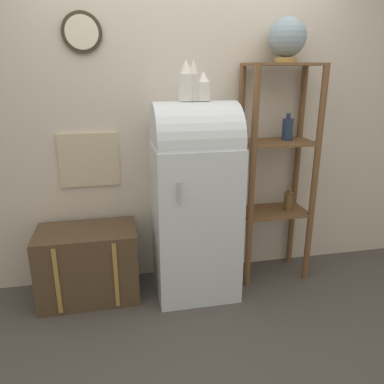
{
  "coord_description": "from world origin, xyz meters",
  "views": [
    {
      "loc": [
        -0.57,
        -2.42,
        1.72
      ],
      "look_at": [
        -0.02,
        0.25,
        0.83
      ],
      "focal_mm": 35.0,
      "sensor_mm": 36.0,
      "label": 1
    }
  ],
  "objects_px": {
    "vase_left": "(186,82)",
    "vase_center": "(194,82)",
    "vase_right": "(203,87)",
    "globe": "(287,38)",
    "refrigerator": "(195,197)",
    "suitcase_trunk": "(89,264)"
  },
  "relations": [
    {
      "from": "vase_left",
      "to": "vase_center",
      "type": "distance_m",
      "value": 0.05
    },
    {
      "from": "vase_left",
      "to": "vase_right",
      "type": "bearing_deg",
      "value": 1.55
    },
    {
      "from": "globe",
      "to": "vase_center",
      "type": "distance_m",
      "value": 0.81
    },
    {
      "from": "refrigerator",
      "to": "vase_center",
      "type": "distance_m",
      "value": 0.85
    },
    {
      "from": "vase_left",
      "to": "refrigerator",
      "type": "bearing_deg",
      "value": 1.42
    },
    {
      "from": "suitcase_trunk",
      "to": "vase_center",
      "type": "distance_m",
      "value": 1.59
    },
    {
      "from": "vase_left",
      "to": "vase_right",
      "type": "height_order",
      "value": "vase_left"
    },
    {
      "from": "globe",
      "to": "vase_right",
      "type": "xyz_separation_m",
      "value": [
        -0.67,
        -0.13,
        -0.34
      ]
    },
    {
      "from": "refrigerator",
      "to": "globe",
      "type": "distance_m",
      "value": 1.38
    },
    {
      "from": "vase_center",
      "to": "vase_right",
      "type": "height_order",
      "value": "vase_center"
    },
    {
      "from": "refrigerator",
      "to": "suitcase_trunk",
      "type": "distance_m",
      "value": 0.98
    },
    {
      "from": "vase_center",
      "to": "vase_right",
      "type": "relative_size",
      "value": 1.42
    },
    {
      "from": "refrigerator",
      "to": "vase_left",
      "type": "height_order",
      "value": "vase_left"
    },
    {
      "from": "vase_center",
      "to": "vase_right",
      "type": "bearing_deg",
      "value": 3.25
    },
    {
      "from": "refrigerator",
      "to": "vase_center",
      "type": "height_order",
      "value": "vase_center"
    },
    {
      "from": "vase_left",
      "to": "vase_right",
      "type": "xyz_separation_m",
      "value": [
        0.12,
        0.0,
        -0.04
      ]
    },
    {
      "from": "vase_left",
      "to": "vase_right",
      "type": "relative_size",
      "value": 1.42
    },
    {
      "from": "suitcase_trunk",
      "to": "globe",
      "type": "distance_m",
      "value": 2.29
    },
    {
      "from": "refrigerator",
      "to": "vase_center",
      "type": "bearing_deg",
      "value": -166.54
    },
    {
      "from": "refrigerator",
      "to": "globe",
      "type": "relative_size",
      "value": 4.65
    },
    {
      "from": "vase_right",
      "to": "vase_center",
      "type": "bearing_deg",
      "value": -176.75
    },
    {
      "from": "vase_right",
      "to": "vase_left",
      "type": "bearing_deg",
      "value": -178.45
    }
  ]
}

